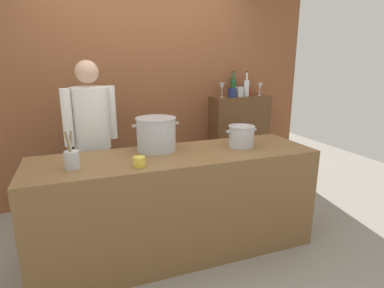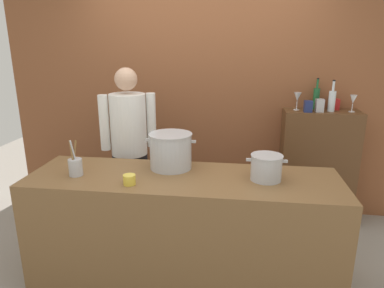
# 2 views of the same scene
# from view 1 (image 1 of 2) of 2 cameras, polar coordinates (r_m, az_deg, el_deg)

# --- Properties ---
(ground_plane) EXTENTS (8.00, 8.00, 0.00)m
(ground_plane) POSITION_cam_1_polar(r_m,az_deg,el_deg) (2.97, -2.56, -18.71)
(ground_plane) COLOR gray
(brick_back_panel) EXTENTS (4.40, 0.10, 3.00)m
(brick_back_panel) POSITION_cam_1_polar(r_m,az_deg,el_deg) (3.84, -9.53, 12.54)
(brick_back_panel) COLOR brown
(brick_back_panel) RESTS_ON ground_plane
(prep_counter) EXTENTS (2.37, 0.70, 0.90)m
(prep_counter) POSITION_cam_1_polar(r_m,az_deg,el_deg) (2.75, -2.67, -10.87)
(prep_counter) COLOR brown
(prep_counter) RESTS_ON ground_plane
(bar_cabinet) EXTENTS (0.76, 0.32, 1.21)m
(bar_cabinet) POSITION_cam_1_polar(r_m,az_deg,el_deg) (4.21, 8.53, 0.43)
(bar_cabinet) COLOR brown
(bar_cabinet) RESTS_ON ground_plane
(chef) EXTENTS (0.49, 0.40, 1.66)m
(chef) POSITION_cam_1_polar(r_m,az_deg,el_deg) (3.11, -17.90, 1.56)
(chef) COLOR black
(chef) RESTS_ON ground_plane
(stockpot_large) EXTENTS (0.41, 0.35, 0.29)m
(stockpot_large) POSITION_cam_1_polar(r_m,az_deg,el_deg) (2.68, -6.58, 1.85)
(stockpot_large) COLOR #B7BABF
(stockpot_large) RESTS_ON prep_counter
(stockpot_small) EXTENTS (0.30, 0.23, 0.19)m
(stockpot_small) POSITION_cam_1_polar(r_m,az_deg,el_deg) (2.82, 9.04, 1.43)
(stockpot_small) COLOR #B7BABF
(stockpot_small) RESTS_ON prep_counter
(utensil_crock) EXTENTS (0.10, 0.10, 0.28)m
(utensil_crock) POSITION_cam_1_polar(r_m,az_deg,el_deg) (2.37, -21.21, -2.57)
(utensil_crock) COLOR #B7BABF
(utensil_crock) RESTS_ON prep_counter
(butter_jar) EXTENTS (0.09, 0.09, 0.07)m
(butter_jar) POSITION_cam_1_polar(r_m,az_deg,el_deg) (2.31, -9.67, -3.20)
(butter_jar) COLOR yellow
(butter_jar) RESTS_ON prep_counter
(wine_bottle_clear) EXTENTS (0.07, 0.07, 0.31)m
(wine_bottle_clear) POSITION_cam_1_polar(r_m,az_deg,el_deg) (4.10, 9.97, 10.19)
(wine_bottle_clear) COLOR silver
(wine_bottle_clear) RESTS_ON bar_cabinet
(wine_bottle_green) EXTENTS (0.06, 0.06, 0.32)m
(wine_bottle_green) POSITION_cam_1_polar(r_m,az_deg,el_deg) (4.14, 7.60, 10.40)
(wine_bottle_green) COLOR #1E592D
(wine_bottle_green) RESTS_ON bar_cabinet
(wine_glass_wide) EXTENTS (0.07, 0.07, 0.18)m
(wine_glass_wide) POSITION_cam_1_polar(r_m,az_deg,el_deg) (3.97, 5.55, 10.45)
(wine_glass_wide) COLOR silver
(wine_glass_wide) RESTS_ON bar_cabinet
(wine_glass_tall) EXTENTS (0.07, 0.07, 0.17)m
(wine_glass_tall) POSITION_cam_1_polar(r_m,az_deg,el_deg) (4.21, 12.37, 10.27)
(wine_glass_tall) COLOR silver
(wine_glass_tall) RESTS_ON bar_cabinet
(spice_tin_red) EXTENTS (0.09, 0.09, 0.11)m
(spice_tin_red) POSITION_cam_1_polar(r_m,az_deg,el_deg) (4.23, 9.81, 9.55)
(spice_tin_red) COLOR red
(spice_tin_red) RESTS_ON bar_cabinet
(spice_tin_navy) EXTENTS (0.08, 0.08, 0.11)m
(spice_tin_navy) POSITION_cam_1_polar(r_m,az_deg,el_deg) (3.94, 7.39, 9.29)
(spice_tin_navy) COLOR navy
(spice_tin_navy) RESTS_ON bar_cabinet
(spice_tin_silver) EXTENTS (0.08, 0.08, 0.13)m
(spice_tin_silver) POSITION_cam_1_polar(r_m,az_deg,el_deg) (4.01, 8.70, 9.45)
(spice_tin_silver) COLOR #B2B2B7
(spice_tin_silver) RESTS_ON bar_cabinet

